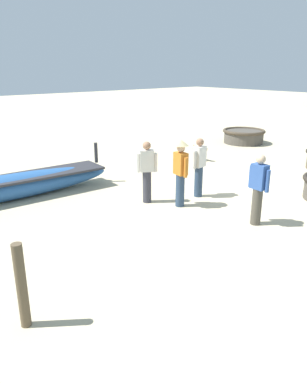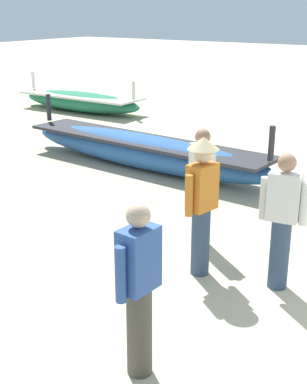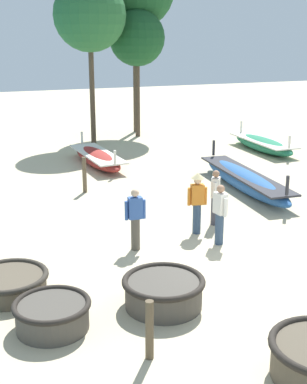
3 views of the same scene
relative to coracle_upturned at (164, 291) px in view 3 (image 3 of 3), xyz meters
The scene contains 15 objects.
ground_plane 2.38m from the coracle_upturned, 11.71° to the left, with size 80.00×80.00×0.00m, color #C6B793.
coracle_upturned is the anchor object (origin of this frame).
coracle_far_left 2.20m from the coracle_upturned, behind, with size 1.43×1.43×0.54m.
coracle_front_left 3.21m from the coracle_upturned, 150.69° to the left, with size 1.64×1.64×0.47m.
long_boat_white_hull 8.59m from the coracle_upturned, 49.83° to the left, with size 1.32×5.96×1.19m.
long_boat_green_hull 11.82m from the coracle_upturned, 81.70° to the left, with size 1.42×4.49×1.02m.
long_boat_ochre_hull 14.99m from the coracle_upturned, 51.20° to the left, with size 1.23×4.39×1.05m.
fisherman_with_hat 4.91m from the coracle_upturned, 51.59° to the left, with size 0.37×0.46×1.57m.
fisherman_crouching 3.57m from the coracle_upturned, 45.06° to the left, with size 0.27×0.52×1.57m.
fisherman_standing_right 4.14m from the coracle_upturned, 56.09° to the left, with size 0.52×0.36×1.67m.
fisherman_hauling 2.97m from the coracle_upturned, 82.35° to the left, with size 0.53×0.24×1.57m.
mooring_post_mid_beach 1.79m from the coracle_upturned, 118.85° to the right, with size 0.14×0.14×1.06m, color brown.
mooring_post_shoreline 8.16m from the coracle_upturned, 87.56° to the left, with size 0.14×0.14×1.21m, color brown.
tree_right_mid 17.17m from the coracle_upturned, 80.61° to the left, with size 3.32×3.32×7.56m.
tree_center 18.29m from the coracle_upturned, 72.90° to the left, with size 2.74×2.74×6.25m.
Camera 3 is at (-5.79, -9.29, 5.23)m, focal length 50.00 mm.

